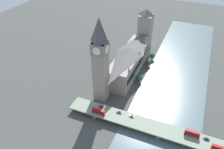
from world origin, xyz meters
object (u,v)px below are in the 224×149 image
object	(u,v)px
road_bridge	(160,130)
car_northbound_mid	(132,116)
car_northbound_lead	(119,112)
double_decker_bus_lead	(192,133)
clock_tower	(100,60)
double_decker_bus_rear	(98,111)
double_decker_bus_mid	(220,149)
parliament_hall	(130,60)
car_northbound_tail	(207,139)
victoria_tower	(145,30)
car_southbound_mid	(101,107)

from	to	relation	value
road_bridge	car_northbound_mid	world-z (taller)	car_northbound_mid
car_northbound_lead	car_northbound_mid	bearing A→B (deg)	-179.49
double_decker_bus_lead	clock_tower	bearing A→B (deg)	-12.16
car_northbound_lead	car_northbound_mid	distance (m)	11.76
double_decker_bus_rear	car_northbound_mid	distance (m)	29.19
double_decker_bus_mid	parliament_hall	bearing A→B (deg)	-39.77
car_northbound_lead	car_northbound_tail	size ratio (longest dim) A/B	1.00
road_bridge	double_decker_bus_mid	distance (m)	44.70
double_decker_bus_mid	clock_tower	bearing A→B (deg)	-13.48
car_northbound_lead	parliament_hall	bearing A→B (deg)	-78.05
parliament_hall	car_northbound_mid	bearing A→B (deg)	110.43
double_decker_bus_lead	double_decker_bus_mid	xyz separation A→B (m)	(-20.14, 6.95, 0.14)
victoria_tower	parliament_hall	bearing A→B (deg)	90.06
road_bridge	double_decker_bus_rear	distance (m)	53.84
road_bridge	car_northbound_mid	xyz separation A→B (m)	(25.50, -3.79, 1.71)
car_northbound_tail	double_decker_bus_mid	bearing A→B (deg)	140.80
clock_tower	car_southbound_mid	size ratio (longest dim) A/B	18.94
car_northbound_tail	car_southbound_mid	xyz separation A→B (m)	(90.13, -0.26, -0.02)
clock_tower	double_decker_bus_mid	bearing A→B (deg)	166.52
clock_tower	double_decker_bus_lead	size ratio (longest dim) A/B	7.10
double_decker_bus_mid	road_bridge	bearing A→B (deg)	-4.96
car_northbound_mid	car_northbound_tail	xyz separation A→B (m)	(-60.81, 0.25, -0.01)
parliament_hall	road_bridge	bearing A→B (deg)	124.42
road_bridge	double_decker_bus_mid	size ratio (longest dim) A/B	14.30
car_northbound_tail	double_decker_bus_lead	bearing A→B (deg)	2.30
double_decker_bus_lead	car_northbound_lead	world-z (taller)	double_decker_bus_lead
parliament_hall	car_southbound_mid	distance (m)	73.70
car_northbound_mid	car_northbound_lead	bearing A→B (deg)	0.51
double_decker_bus_mid	car_northbound_lead	bearing A→B (deg)	-5.28
car_northbound_mid	car_northbound_tail	distance (m)	60.81
parliament_hall	double_decker_bus_rear	xyz separation A→B (m)	(0.81, 80.96, -6.46)
parliament_hall	car_northbound_tail	xyz separation A→B (m)	(-88.07, 73.45, -8.43)
double_decker_bus_rear	double_decker_bus_lead	bearing A→B (deg)	-174.82
car_northbound_lead	car_southbound_mid	distance (m)	17.57
road_bridge	car_northbound_mid	size ratio (longest dim) A/B	36.55
clock_tower	double_decker_bus_mid	distance (m)	115.71
road_bridge	car_southbound_mid	world-z (taller)	car_southbound_mid
clock_tower	victoria_tower	xyz separation A→B (m)	(-9.97, -112.63, -16.44)
car_northbound_lead	car_northbound_mid	world-z (taller)	car_northbound_mid
double_decker_bus_mid	double_decker_bus_rear	distance (m)	97.94
car_northbound_lead	car_northbound_mid	xyz separation A→B (m)	(-11.76, -0.11, 0.03)
parliament_hall	double_decker_bus_mid	world-z (taller)	parliament_hall
parliament_hall	car_southbound_mid	world-z (taller)	parliament_hall
double_decker_bus_mid	car_northbound_tail	xyz separation A→B (m)	(9.06, -7.39, -2.07)
car_northbound_tail	parliament_hall	bearing A→B (deg)	-39.83
double_decker_bus_rear	car_northbound_tail	bearing A→B (deg)	-175.17
double_decker_bus_rear	car_northbound_tail	size ratio (longest dim) A/B	2.55
victoria_tower	road_bridge	bearing A→B (deg)	111.44
road_bridge	car_northbound_tail	world-z (taller)	car_northbound_tail
car_southbound_mid	double_decker_bus_lead	bearing A→B (deg)	179.49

